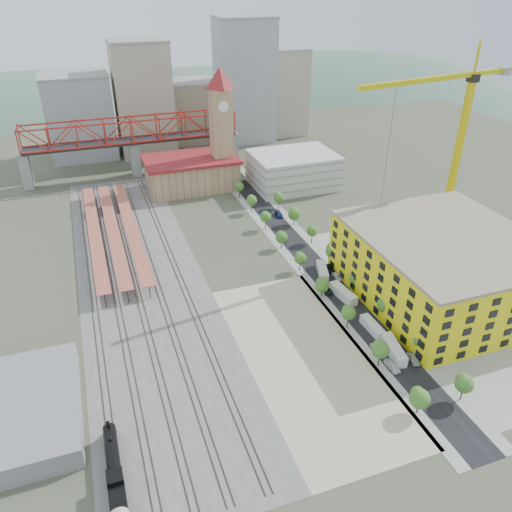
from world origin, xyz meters
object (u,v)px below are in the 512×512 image
object	(u,v)px
site_trailer_c	(343,294)
site_trailer_a	(394,350)
clock_tower	(221,118)
site_trailer_d	(322,271)
site_trailer_b	(373,327)
construction_building	(443,266)
tower_crane	(455,126)
car_0	(392,366)
locomotive	(114,468)

from	to	relation	value
site_trailer_c	site_trailer_a	bearing A→B (deg)	-98.01
clock_tower	site_trailer_d	bearing A→B (deg)	-84.24
site_trailer_b	site_trailer_c	size ratio (longest dim) A/B	0.88
clock_tower	construction_building	xyz separation A→B (m)	(34.00, -99.99, -19.29)
tower_crane	car_0	distance (m)	81.42
locomotive	car_0	bearing A→B (deg)	6.71
site_trailer_b	car_0	size ratio (longest dim) A/B	1.87
clock_tower	locomotive	distance (m)	144.21
tower_crane	site_trailer_c	xyz separation A→B (m)	(-46.89, -22.66, -37.11)
tower_crane	site_trailer_a	bearing A→B (deg)	-134.37
car_0	site_trailer_c	bearing A→B (deg)	80.32
clock_tower	tower_crane	bearing A→B (deg)	-51.80
site_trailer_c	construction_building	bearing A→B (deg)	-24.30
site_trailer_d	site_trailer_a	bearing A→B (deg)	-72.59
construction_building	tower_crane	bearing A→B (deg)	55.38
car_0	tower_crane	bearing A→B (deg)	42.40
construction_building	car_0	size ratio (longest dim) A/B	10.71
clock_tower	site_trailer_a	world-z (taller)	clock_tower
construction_building	site_trailer_b	size ratio (longest dim) A/B	5.74
site_trailer_a	car_0	bearing A→B (deg)	-114.76
site_trailer_c	car_0	distance (m)	29.66
clock_tower	site_trailer_b	size ratio (longest dim) A/B	5.90
tower_crane	construction_building	bearing A→B (deg)	-124.62
tower_crane	car_0	bearing A→B (deg)	-133.72
locomotive	site_trailer_c	bearing A→B (deg)	29.22
locomotive	site_trailer_d	distance (m)	82.78
clock_tower	construction_building	world-z (taller)	clock_tower
clock_tower	tower_crane	distance (m)	89.29
site_trailer_b	car_0	world-z (taller)	site_trailer_b
construction_building	locomotive	world-z (taller)	construction_building
tower_crane	clock_tower	bearing A→B (deg)	128.20
clock_tower	locomotive	xyz separation A→B (m)	(-58.00, -129.32, -26.66)
tower_crane	car_0	world-z (taller)	tower_crane
site_trailer_a	car_0	world-z (taller)	site_trailer_a
site_trailer_a	site_trailer_b	size ratio (longest dim) A/B	1.16
clock_tower	car_0	distance (m)	125.15
tower_crane	site_trailer_d	size ratio (longest dim) A/B	6.68
tower_crane	locomotive	bearing A→B (deg)	-152.18
tower_crane	car_0	xyz separation A→B (m)	(-49.89, -52.16, -37.68)
locomotive	site_trailer_a	size ratio (longest dim) A/B	2.13
tower_crane	site_trailer_c	size ratio (longest dim) A/B	6.21
construction_building	locomotive	bearing A→B (deg)	-162.32
locomotive	site_trailer_c	size ratio (longest dim) A/B	2.17
site_trailer_b	site_trailer_c	world-z (taller)	site_trailer_c
site_trailer_b	site_trailer_d	world-z (taller)	site_trailer_d
tower_crane	site_trailer_d	world-z (taller)	tower_crane
site_trailer_c	car_0	size ratio (longest dim) A/B	2.13
clock_tower	construction_building	bearing A→B (deg)	-71.22
site_trailer_c	site_trailer_d	size ratio (longest dim) A/B	1.08
site_trailer_b	site_trailer_c	xyz separation A→B (m)	(0.00, 15.80, 0.17)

